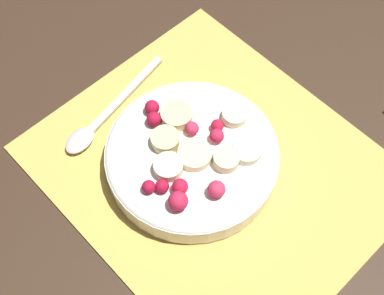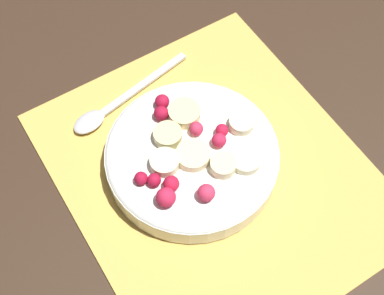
% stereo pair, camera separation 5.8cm
% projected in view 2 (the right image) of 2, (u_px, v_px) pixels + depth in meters
% --- Properties ---
extents(ground_plane, '(3.00, 3.00, 0.00)m').
position_uv_depth(ground_plane, '(213.00, 172.00, 0.61)').
color(ground_plane, '#382619').
extents(placemat, '(0.38, 0.32, 0.01)m').
position_uv_depth(placemat, '(213.00, 171.00, 0.61)').
color(placemat, '#E0B251').
rests_on(placemat, ground_plane).
extents(fruit_bowl, '(0.19, 0.19, 0.05)m').
position_uv_depth(fruit_bowl, '(192.00, 156.00, 0.60)').
color(fruit_bowl, silver).
rests_on(fruit_bowl, placemat).
extents(spoon, '(0.05, 0.17, 0.01)m').
position_uv_depth(spoon, '(109.00, 108.00, 0.65)').
color(spoon, silver).
rests_on(spoon, placemat).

